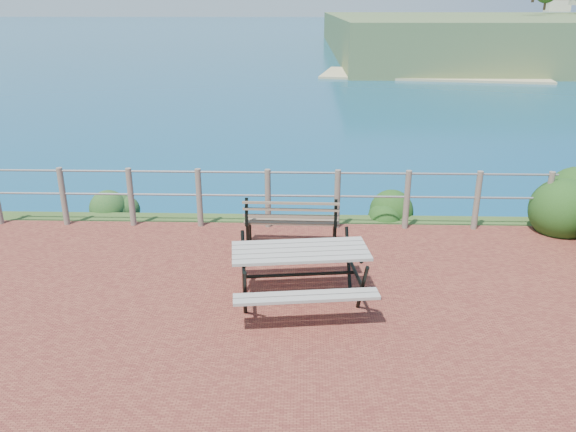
{
  "coord_description": "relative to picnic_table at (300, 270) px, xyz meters",
  "views": [
    {
      "loc": [
        0.6,
        -5.47,
        3.54
      ],
      "look_at": [
        0.38,
        1.92,
        0.75
      ],
      "focal_mm": 35.0,
      "sensor_mm": 36.0,
      "label": 1
    }
  ],
  "objects": [
    {
      "name": "picnic_table",
      "position": [
        0.0,
        0.0,
        0.0
      ],
      "size": [
        1.74,
        1.44,
        0.71
      ],
      "rotation": [
        0.0,
        0.0,
        0.12
      ],
      "color": "gray",
      "rests_on": "ground"
    },
    {
      "name": "safety_railing",
      "position": [
        -0.56,
        2.52,
        0.12
      ],
      "size": [
        9.4,
        0.1,
        1.0
      ],
      "color": "#6B5B4C",
      "rests_on": "ground"
    },
    {
      "name": "ocean",
      "position": [
        -0.56,
        199.17,
        -0.45
      ],
      "size": [
        1200.0,
        1200.0,
        0.0
      ],
      "primitive_type": "plane",
      "color": "#126571",
      "rests_on": "ground"
    },
    {
      "name": "shrub_lip_west",
      "position": [
        -3.55,
        3.36,
        -0.45
      ],
      "size": [
        0.8,
        0.8,
        0.55
      ],
      "primitive_type": "ellipsoid",
      "color": "#1C4A1F",
      "rests_on": "ground"
    },
    {
      "name": "shrub_lip_east",
      "position": [
        1.53,
        3.26,
        -0.45
      ],
      "size": [
        0.84,
        0.84,
        0.6
      ],
      "primitive_type": "ellipsoid",
      "color": "#214716",
      "rests_on": "ground"
    },
    {
      "name": "park_bench",
      "position": [
        -0.15,
        1.78,
        0.09
      ],
      "size": [
        1.45,
        0.39,
        0.82
      ],
      "rotation": [
        0.0,
        0.0,
        -0.02
      ],
      "color": "brown",
      "rests_on": "ground"
    },
    {
      "name": "ground",
      "position": [
        -0.56,
        -0.83,
        -0.45
      ],
      "size": [
        10.0,
        7.0,
        0.12
      ],
      "primitive_type": "cube",
      "color": "maroon",
      "rests_on": "ground"
    },
    {
      "name": "shrub_right_edge",
      "position": [
        4.62,
        2.72,
        -0.45
      ],
      "size": [
        1.12,
        1.12,
        1.59
      ],
      "primitive_type": "ellipsoid",
      "color": "#214716",
      "rests_on": "ground"
    }
  ]
}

